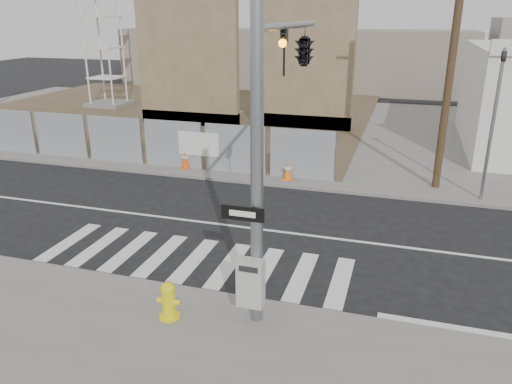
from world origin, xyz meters
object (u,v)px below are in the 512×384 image
(signal_pole, at_px, (291,85))
(traffic_cone_d, at_px, (288,171))
(traffic_cone_b, at_px, (82,150))
(fire_hydrant, at_px, (168,300))
(traffic_cone_c, at_px, (185,160))

(signal_pole, relative_size, traffic_cone_d, 9.84)
(signal_pole, height_order, traffic_cone_d, signal_pole)
(signal_pole, distance_m, traffic_cone_d, 8.18)
(traffic_cone_b, height_order, traffic_cone_d, traffic_cone_d)
(traffic_cone_d, bearing_deg, signal_pole, -76.62)
(traffic_cone_b, bearing_deg, fire_hydrant, -47.73)
(traffic_cone_c, xyz_separation_m, traffic_cone_d, (4.53, -0.21, -0.02))
(signal_pole, distance_m, fire_hydrant, 5.66)
(fire_hydrant, height_order, traffic_cone_b, fire_hydrant)
(traffic_cone_d, bearing_deg, traffic_cone_b, 177.10)
(fire_hydrant, distance_m, traffic_cone_d, 10.04)
(signal_pole, distance_m, traffic_cone_c, 10.24)
(traffic_cone_c, bearing_deg, traffic_cone_d, -2.71)
(traffic_cone_b, xyz_separation_m, traffic_cone_d, (9.80, -0.50, 0.02))
(signal_pole, distance_m, traffic_cone_b, 14.20)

